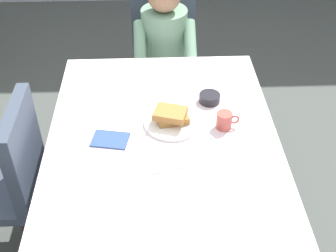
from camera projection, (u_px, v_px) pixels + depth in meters
ground_plane at (164, 235)px, 2.58m from camera, size 14.00×14.00×0.00m
dining_table_main at (163, 153)px, 2.16m from camera, size 1.12×1.52×0.74m
chair_diner at (164, 53)px, 3.15m from camera, size 0.44×0.45×0.93m
diner_person at (164, 47)px, 2.94m from camera, size 0.40×0.43×1.12m
chair_left_side at (9, 175)px, 2.22m from camera, size 0.45×0.44×0.93m
plate_breakfast at (172, 123)px, 2.19m from camera, size 0.28×0.28×0.02m
breakfast_stack at (171, 115)px, 2.16m from camera, size 0.18×0.16×0.07m
cup_coffee at (225, 120)px, 2.15m from camera, size 0.11×0.08×0.08m
bowl_butter at (210, 98)px, 2.33m from camera, size 0.11×0.11×0.04m
fork_left_of_plate at (134, 127)px, 2.17m from camera, size 0.03×0.18×0.00m
knife_right_of_plate at (211, 125)px, 2.18m from camera, size 0.03×0.20×0.00m
spoon_near_edge at (167, 170)px, 1.94m from camera, size 0.15×0.05×0.00m
napkin_folded at (110, 140)px, 2.09m from camera, size 0.19×0.15×0.01m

